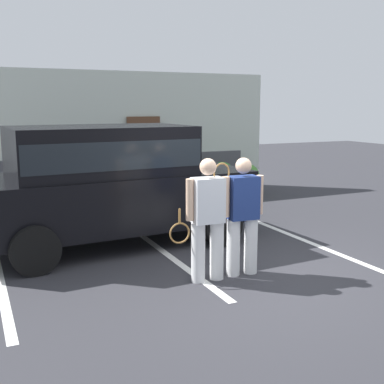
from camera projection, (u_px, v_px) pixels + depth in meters
name	position (u px, v px, depth m)	size (l,w,h in m)	color
ground_plane	(254.00, 276.00, 6.84)	(40.00, 40.00, 0.00)	#2D2D33
parking_stripe_1	(166.00, 254.00, 7.88)	(0.12, 4.40, 0.01)	silver
parking_stripe_2	(294.00, 236.00, 8.93)	(0.12, 4.40, 0.01)	silver
house_frontage	(117.00, 139.00, 12.61)	(8.57, 0.40, 3.25)	silver
parked_suv	(109.00, 179.00, 8.22)	(4.69, 2.35, 2.05)	black
tennis_player_man	(207.00, 218.00, 6.54)	(0.89, 0.28, 1.70)	white
tennis_player_woman	(242.00, 214.00, 6.79)	(0.76, 0.29, 1.68)	white
potted_plant_by_porch	(222.00, 178.00, 12.54)	(0.72, 0.72, 0.94)	gray
potted_plant_secondary	(247.00, 178.00, 12.87)	(0.65, 0.65, 0.86)	#9E5638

